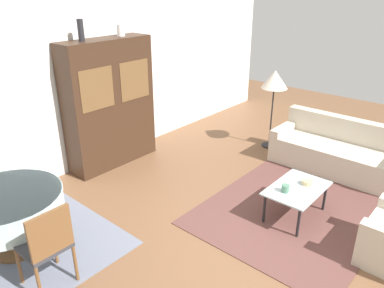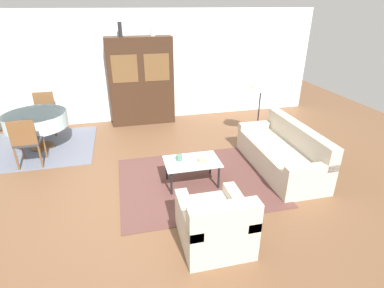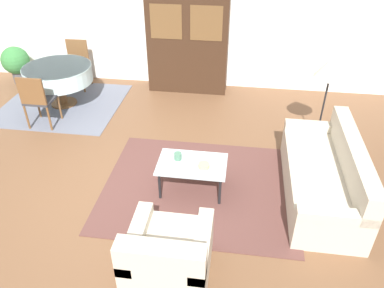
{
  "view_description": "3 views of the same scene",
  "coord_description": "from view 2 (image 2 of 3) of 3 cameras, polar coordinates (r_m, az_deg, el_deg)",
  "views": [
    {
      "loc": [
        -3.21,
        -1.55,
        2.93
      ],
      "look_at": [
        0.2,
        1.4,
        0.95
      ],
      "focal_mm": 35.0,
      "sensor_mm": 36.0,
      "label": 1
    },
    {
      "loc": [
        -0.1,
        -4.03,
        2.79
      ],
      "look_at": [
        0.9,
        0.19,
        0.75
      ],
      "focal_mm": 28.0,
      "sensor_mm": 36.0,
      "label": 2
    },
    {
      "loc": [
        1.45,
        -3.7,
        3.38
      ],
      "look_at": [
        0.9,
        0.19,
        0.75
      ],
      "focal_mm": 35.0,
      "sensor_mm": 36.0,
      "label": 3
    }
  ],
  "objects": [
    {
      "name": "floor_lamp",
      "position": [
        6.53,
        13.09,
        11.01
      ],
      "size": [
        0.47,
        0.47,
        1.46
      ],
      "color": "black",
      "rests_on": "ground_plane"
    },
    {
      "name": "area_rug",
      "position": [
        5.22,
        0.9,
        -7.05
      ],
      "size": [
        2.62,
        2.17,
        0.01
      ],
      "color": "brown",
      "rests_on": "ground_plane"
    },
    {
      "name": "bowl",
      "position": [
        4.91,
        2.02,
        -3.04
      ],
      "size": [
        0.15,
        0.15,
        0.06
      ],
      "color": "tan",
      "rests_on": "coffee_table"
    },
    {
      "name": "vase_tall",
      "position": [
        7.41,
        -13.55,
        20.48
      ],
      "size": [
        0.09,
        0.09,
        0.32
      ],
      "color": "#232328",
      "rests_on": "display_cabinet"
    },
    {
      "name": "vase_short",
      "position": [
        7.46,
        -7.52,
        20.44
      ],
      "size": [
        0.12,
        0.12,
        0.18
      ],
      "color": "white",
      "rests_on": "display_cabinet"
    },
    {
      "name": "armchair",
      "position": [
        3.87,
        4.45,
        -15.02
      ],
      "size": [
        0.83,
        0.9,
        0.81
      ],
      "color": "beige",
      "rests_on": "ground_plane"
    },
    {
      "name": "couch",
      "position": [
        5.72,
        16.86,
        -1.78
      ],
      "size": [
        0.85,
        2.03,
        0.83
      ],
      "rotation": [
        0.0,
        0.0,
        1.57
      ],
      "color": "beige",
      "rests_on": "ground_plane"
    },
    {
      "name": "dining_chair_near",
      "position": [
        6.22,
        -29.04,
        0.73
      ],
      "size": [
        0.44,
        0.44,
        0.94
      ],
      "color": "brown",
      "rests_on": "dining_rug"
    },
    {
      "name": "ground_plane",
      "position": [
        4.91,
        -9.96,
        -9.92
      ],
      "size": [
        14.0,
        14.0,
        0.0
      ],
      "primitive_type": "plane",
      "color": "brown"
    },
    {
      "name": "cup",
      "position": [
        4.94,
        -2.45,
        -2.62
      ],
      "size": [
        0.1,
        0.1,
        0.1
      ],
      "color": "#4C7A60",
      "rests_on": "coffee_table"
    },
    {
      "name": "dining_table",
      "position": [
        6.96,
        -27.6,
        4.01
      ],
      "size": [
        1.24,
        1.24,
        0.76
      ],
      "color": "brown",
      "rests_on": "dining_rug"
    },
    {
      "name": "dining_chair_far",
      "position": [
        7.75,
        -26.25,
        5.72
      ],
      "size": [
        0.44,
        0.44,
        0.94
      ],
      "rotation": [
        0.0,
        0.0,
        3.14
      ],
      "color": "brown",
      "rests_on": "dining_rug"
    },
    {
      "name": "display_cabinet",
      "position": [
        7.6,
        -9.64,
        11.65
      ],
      "size": [
        1.56,
        0.46,
        2.11
      ],
      "color": "#382316",
      "rests_on": "ground_plane"
    },
    {
      "name": "wall_back",
      "position": [
        7.8,
        -12.82,
        13.95
      ],
      "size": [
        10.0,
        0.06,
        2.7
      ],
      "color": "white",
      "rests_on": "ground_plane"
    },
    {
      "name": "dining_rug",
      "position": [
        7.16,
        -26.85,
        -0.6
      ],
      "size": [
        2.2,
        2.0,
        0.01
      ],
      "color": "slate",
      "rests_on": "ground_plane"
    },
    {
      "name": "coffee_table",
      "position": [
        4.96,
        -0.0,
        -3.71
      ],
      "size": [
        0.91,
        0.6,
        0.43
      ],
      "color": "black",
      "rests_on": "area_rug"
    }
  ]
}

